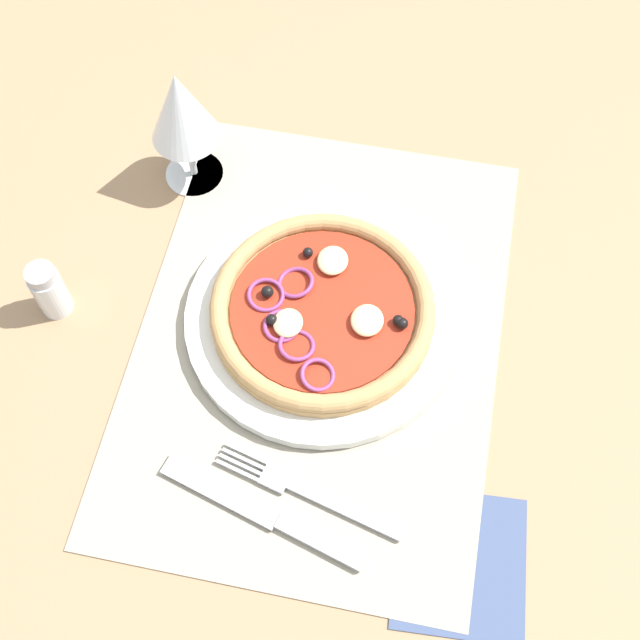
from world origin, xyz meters
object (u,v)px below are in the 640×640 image
Objects in this scene: wine_glass at (181,109)px; napkin at (460,562)px; fork at (299,489)px; pepper_shaker at (49,290)px; pizza at (322,309)px; knife at (259,512)px; plate at (322,317)px.

wine_glass is 50.91cm from napkin.
pepper_shaker is at bearing -12.28° from fork.
wine_glass reaches higher than napkin.
pizza reaches higher than fork.
knife is (-2.73, 2.99, 0.03)cm from fork.
knife reaches higher than fork.
napkin is at bearing -142.00° from plate.
napkin is 1.88× the size of pepper_shaker.
pizza is 26.71cm from napkin.
napkin is at bearing -137.12° from wine_glass.
knife is 2.94× the size of pepper_shaker.
knife is 30.15cm from pepper_shaker.
knife is at bearing 56.60° from fork.
fork is at bearing -175.72° from plate.
pizza reaches higher than knife.
knife is at bearing 87.47° from napkin.
pizza is 1.48× the size of wine_glass.
pizza is at bearing -82.66° from pepper_shaker.
wine_glass is at bearing 48.31° from pizza.
plate is at bearing -71.45° from fork.
pepper_shaker reaches higher than plate.
plate is at bearing -131.60° from wine_glass.
pizza is (-0.02, 0.03, 1.73)cm from plate.
pizza is 20.31cm from knife.
plate is 25.28cm from wine_glass.
pepper_shaker is at bearing 97.39° from plate.
fork is 15.48cm from napkin.
fork is at bearing -175.62° from pizza.
wine_glass is at bearing -50.05° from knife.
plate is at bearing -82.61° from pepper_shaker.
plate is 26.60cm from napkin.
pepper_shaker reaches higher than napkin.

